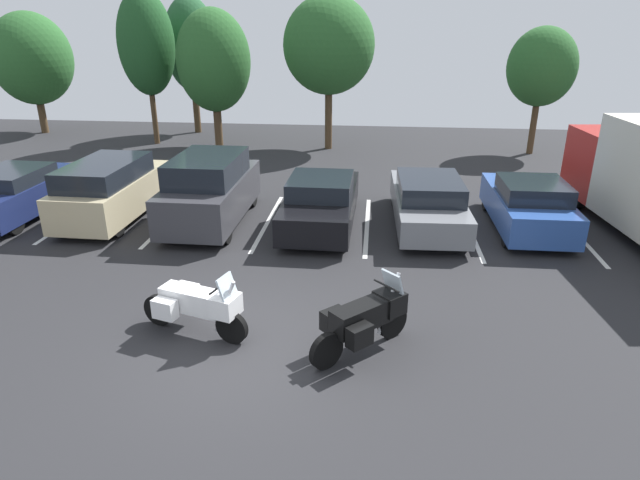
{
  "coord_description": "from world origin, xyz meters",
  "views": [
    {
      "loc": [
        2.35,
        -8.16,
        5.52
      ],
      "look_at": [
        1.19,
        3.14,
        0.89
      ],
      "focal_mm": 30.78,
      "sensor_mm": 36.0,
      "label": 1
    }
  ],
  "objects_px": {
    "motorcycle_second": "(365,319)",
    "car_navy": "(19,192)",
    "car_black": "(321,202)",
    "car_blue": "(528,205)",
    "motorcycle_touring": "(197,304)",
    "car_charcoal": "(210,190)",
    "car_champagne": "(111,189)",
    "car_grey": "(428,202)"
  },
  "relations": [
    {
      "from": "motorcycle_second",
      "to": "car_navy",
      "type": "xyz_separation_m",
      "value": [
        -10.4,
        6.18,
        0.08
      ]
    },
    {
      "from": "car_black",
      "to": "motorcycle_second",
      "type": "bearing_deg",
      "value": -77.35
    },
    {
      "from": "car_black",
      "to": "car_blue",
      "type": "bearing_deg",
      "value": 3.06
    },
    {
      "from": "car_black",
      "to": "car_navy",
      "type": "bearing_deg",
      "value": -179.74
    },
    {
      "from": "motorcycle_touring",
      "to": "car_blue",
      "type": "distance_m",
      "value": 9.74
    },
    {
      "from": "motorcycle_second",
      "to": "car_black",
      "type": "height_order",
      "value": "car_black"
    },
    {
      "from": "motorcycle_second",
      "to": "car_blue",
      "type": "relative_size",
      "value": 0.39
    },
    {
      "from": "motorcycle_touring",
      "to": "car_navy",
      "type": "xyz_separation_m",
      "value": [
        -7.31,
        5.97,
        0.09
      ]
    },
    {
      "from": "car_navy",
      "to": "motorcycle_touring",
      "type": "bearing_deg",
      "value": -39.22
    },
    {
      "from": "motorcycle_second",
      "to": "car_charcoal",
      "type": "height_order",
      "value": "car_charcoal"
    },
    {
      "from": "car_champagne",
      "to": "car_blue",
      "type": "distance_m",
      "value": 11.86
    },
    {
      "from": "motorcycle_touring",
      "to": "car_black",
      "type": "relative_size",
      "value": 0.46
    },
    {
      "from": "car_grey",
      "to": "car_blue",
      "type": "relative_size",
      "value": 1.16
    },
    {
      "from": "motorcycle_touring",
      "to": "car_champagne",
      "type": "distance_m",
      "value": 7.48
    },
    {
      "from": "motorcycle_second",
      "to": "car_champagne",
      "type": "height_order",
      "value": "car_champagne"
    },
    {
      "from": "motorcycle_second",
      "to": "car_grey",
      "type": "height_order",
      "value": "car_grey"
    },
    {
      "from": "car_charcoal",
      "to": "motorcycle_second",
      "type": "bearing_deg",
      "value": -53.47
    },
    {
      "from": "car_black",
      "to": "car_blue",
      "type": "xyz_separation_m",
      "value": [
        5.72,
        0.31,
        0.01
      ]
    },
    {
      "from": "motorcycle_second",
      "to": "car_charcoal",
      "type": "relative_size",
      "value": 0.37
    },
    {
      "from": "car_blue",
      "to": "car_champagne",
      "type": "bearing_deg",
      "value": -178.55
    },
    {
      "from": "car_navy",
      "to": "car_blue",
      "type": "height_order",
      "value": "car_blue"
    },
    {
      "from": "motorcycle_second",
      "to": "motorcycle_touring",
      "type": "bearing_deg",
      "value": 176.05
    },
    {
      "from": "motorcycle_touring",
      "to": "car_champagne",
      "type": "bearing_deg",
      "value": 126.43
    },
    {
      "from": "motorcycle_touring",
      "to": "car_charcoal",
      "type": "height_order",
      "value": "car_charcoal"
    },
    {
      "from": "car_charcoal",
      "to": "car_grey",
      "type": "distance_m",
      "value": 6.16
    },
    {
      "from": "motorcycle_second",
      "to": "car_blue",
      "type": "bearing_deg",
      "value": 56.46
    },
    {
      "from": "car_charcoal",
      "to": "car_grey",
      "type": "xyz_separation_m",
      "value": [
        6.14,
        0.38,
        -0.26
      ]
    },
    {
      "from": "car_navy",
      "to": "car_grey",
      "type": "relative_size",
      "value": 0.91
    },
    {
      "from": "car_champagne",
      "to": "car_grey",
      "type": "xyz_separation_m",
      "value": [
        9.12,
        0.3,
        -0.17
      ]
    },
    {
      "from": "car_grey",
      "to": "car_blue",
      "type": "distance_m",
      "value": 2.74
    },
    {
      "from": "motorcycle_touring",
      "to": "motorcycle_second",
      "type": "bearing_deg",
      "value": -3.95
    },
    {
      "from": "car_grey",
      "to": "car_blue",
      "type": "bearing_deg",
      "value": -0.02
    },
    {
      "from": "motorcycle_second",
      "to": "car_black",
      "type": "relative_size",
      "value": 0.35
    },
    {
      "from": "car_navy",
      "to": "car_champagne",
      "type": "distance_m",
      "value": 2.88
    },
    {
      "from": "motorcycle_second",
      "to": "car_blue",
      "type": "xyz_separation_m",
      "value": [
        4.33,
        6.53,
        0.07
      ]
    },
    {
      "from": "car_champagne",
      "to": "car_charcoal",
      "type": "relative_size",
      "value": 1.0
    },
    {
      "from": "car_navy",
      "to": "car_charcoal",
      "type": "distance_m",
      "value": 5.85
    },
    {
      "from": "motorcycle_second",
      "to": "car_black",
      "type": "distance_m",
      "value": 6.38
    },
    {
      "from": "motorcycle_touring",
      "to": "car_grey",
      "type": "distance_m",
      "value": 7.86
    },
    {
      "from": "car_charcoal",
      "to": "car_grey",
      "type": "bearing_deg",
      "value": 3.56
    },
    {
      "from": "car_navy",
      "to": "car_grey",
      "type": "height_order",
      "value": "car_navy"
    },
    {
      "from": "motorcycle_touring",
      "to": "motorcycle_second",
      "type": "xyz_separation_m",
      "value": [
        3.09,
        -0.21,
        0.01
      ]
    }
  ]
}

